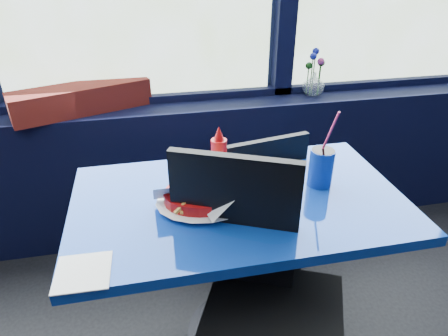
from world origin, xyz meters
TOP-DOWN VIEW (x-y plane):
  - window_sill at (0.00, 2.87)m, footprint 5.00×0.26m
  - near_table at (0.30, 2.00)m, footprint 1.20×0.70m
  - chair_near_front at (0.30, 1.75)m, footprint 0.60×0.60m
  - chair_near_back at (0.49, 2.33)m, footprint 0.46×0.46m
  - planter_box at (-0.31, 2.88)m, footprint 0.70×0.40m
  - flower_vase at (0.95, 2.88)m, footprint 0.14×0.15m
  - food_basket at (0.18, 1.99)m, footprint 0.37×0.37m
  - ketchup_bottle at (0.26, 2.14)m, footprint 0.06×0.06m
  - soda_cup at (0.62, 2.03)m, footprint 0.09×0.09m
  - napkin at (-0.22, 1.72)m, footprint 0.16×0.16m

SIDE VIEW (x-z plane):
  - window_sill at x=0.00m, z-range 0.00..0.80m
  - chair_near_back at x=0.49m, z-range 0.06..0.93m
  - near_table at x=0.30m, z-range 0.19..0.94m
  - chair_near_front at x=0.30m, z-range 0.07..1.07m
  - napkin at x=-0.22m, z-range 0.75..0.75m
  - food_basket at x=0.18m, z-range 0.73..0.85m
  - soda_cup at x=0.62m, z-range 0.67..0.98m
  - ketchup_bottle at x=0.26m, z-range 0.74..0.96m
  - planter_box at x=-0.31m, z-range 0.80..0.94m
  - flower_vase at x=0.95m, z-range 0.75..1.01m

